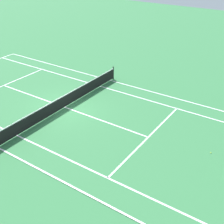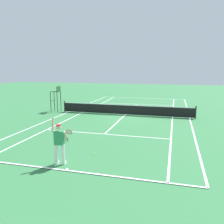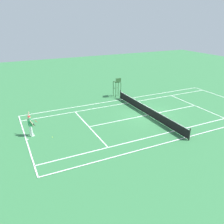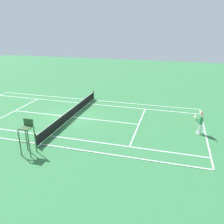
{
  "view_description": "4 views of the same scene",
  "coord_description": "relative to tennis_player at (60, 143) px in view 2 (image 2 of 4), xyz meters",
  "views": [
    {
      "loc": [
        12.82,
        12.51,
        9.74
      ],
      "look_at": [
        0.15,
        3.98,
        1.0
      ],
      "focal_mm": 47.34,
      "sensor_mm": 36.0,
      "label": 1
    },
    {
      "loc": [
        -4.2,
        20.06,
        4.19
      ],
      "look_at": [
        0.15,
        3.98,
        1.0
      ],
      "focal_mm": 37.42,
      "sensor_mm": 36.0,
      "label": 2
    },
    {
      "loc": [
        -18.41,
        13.07,
        9.28
      ],
      "look_at": [
        0.15,
        3.98,
        1.0
      ],
      "focal_mm": 37.82,
      "sensor_mm": 36.0,
      "label": 3
    },
    {
      "loc": [
        18.29,
        9.08,
        8.18
      ],
      "look_at": [
        0.15,
        3.98,
        1.0
      ],
      "focal_mm": 36.41,
      "sensor_mm": 36.0,
      "label": 4
    }
  ],
  "objects": [
    {
      "name": "tennis_ball",
      "position": [
        -1.06,
        -1.49,
        -0.96
      ],
      "size": [
        0.07,
        0.07,
        0.07
      ],
      "primitive_type": "sphere",
      "color": "#D1E533",
      "rests_on": "ground"
    },
    {
      "name": "ground_plane",
      "position": [
        -0.51,
        -11.36,
        -0.99
      ],
      "size": [
        80.0,
        80.0,
        0.0
      ],
      "primitive_type": "plane",
      "color": "#337542"
    },
    {
      "name": "umpire_chair",
      "position": [
        6.27,
        -11.36,
        0.56
      ],
      "size": [
        0.77,
        0.77,
        2.44
      ],
      "color": "#2D562D",
      "rests_on": "ground"
    },
    {
      "name": "net",
      "position": [
        -0.51,
        -11.36,
        -0.47
      ],
      "size": [
        11.98,
        0.1,
        1.07
      ],
      "color": "black",
      "rests_on": "ground"
    },
    {
      "name": "tennis_player",
      "position": [
        0.0,
        0.0,
        0.0
      ],
      "size": [
        0.75,
        0.72,
        2.08
      ],
      "color": "white",
      "rests_on": "ground"
    },
    {
      "name": "court",
      "position": [
        -0.51,
        -11.36,
        -0.98
      ],
      "size": [
        11.08,
        23.88,
        0.03
      ],
      "color": "#337542",
      "rests_on": "ground"
    }
  ]
}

